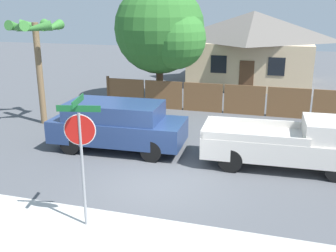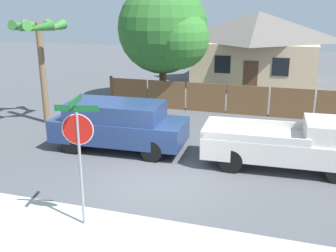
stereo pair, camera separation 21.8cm
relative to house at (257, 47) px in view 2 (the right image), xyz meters
name	(u,v)px [view 2 (the right image)]	position (x,y,z in m)	size (l,w,h in m)	color
ground_plane	(155,183)	(-1.39, -17.53, -2.55)	(80.00, 80.00, 0.00)	#4C4F54
sidewalk_strip	(103,248)	(-1.39, -21.13, -2.54)	(36.00, 3.20, 0.01)	#B2B2AD
wooden_fence	(226,99)	(-0.63, -8.69, -1.80)	(12.79, 0.12, 1.59)	brown
house	(257,47)	(0.00, 0.00, 0.00)	(8.46, 7.35, 4.91)	beige
oak_tree	(166,31)	(-4.20, -7.47, 1.42)	(5.10, 4.86, 6.51)	brown
palm_tree	(39,36)	(-8.39, -12.80, 1.44)	(2.33, 2.53, 4.68)	brown
red_suv	(119,124)	(-3.68, -15.07, -1.55)	(5.08, 2.25, 1.83)	navy
orange_pickup	(292,144)	(2.59, -15.06, -1.69)	(5.42, 2.19, 1.73)	silver
stop_sign	(78,140)	(-2.31, -20.29, -0.31)	(1.02, 0.92, 3.26)	gray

